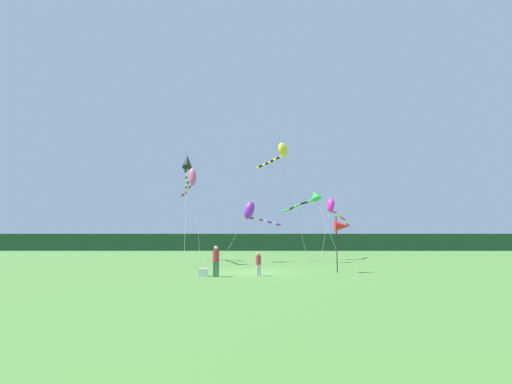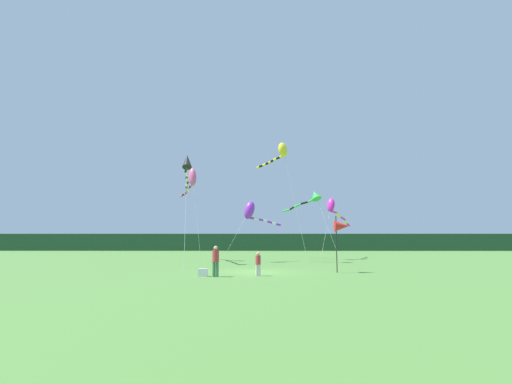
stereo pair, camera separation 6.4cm
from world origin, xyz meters
name	(u,v)px [view 2 (the right image)]	position (x,y,z in m)	size (l,w,h in m)	color
ground_plane	(255,272)	(0.00, 0.00, 0.00)	(120.00, 120.00, 0.00)	#477533
distant_treeline	(258,242)	(0.00, 45.00, 1.45)	(108.00, 2.27, 2.91)	#1E4228
person_adult	(216,259)	(-2.14, -3.31, 0.94)	(0.37, 0.37, 1.68)	#3F724C
person_child	(258,263)	(0.19, -2.78, 0.74)	(0.29, 0.29, 1.33)	silver
cooler_box	(203,273)	(-2.85, -3.11, 0.22)	(0.50, 0.34, 0.43)	silver
banner_flag_pole	(342,227)	(5.38, -0.51, 2.82)	(0.90, 0.70, 3.48)	black
kite_yellow	(281,152)	(2.21, 9.71, 9.80)	(4.29, 4.00, 10.64)	#B2B2B2
kite_purple	(251,211)	(-0.48, 10.46, 4.51)	(5.32, 3.46, 5.55)	#B2B2B2
kite_rainbow	(192,179)	(-6.21, 12.50, 7.74)	(3.12, 5.88, 8.84)	#B2B2B2
kite_magenta	(333,208)	(7.95, 16.22, 5.22)	(4.49, 7.12, 6.33)	#B2B2B2
kite_green	(312,197)	(5.63, 15.04, 6.26)	(4.95, 6.83, 7.08)	#B2B2B2
kite_black	(187,167)	(-5.82, 7.78, 8.11)	(1.81, 10.62, 9.16)	#B2B2B2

